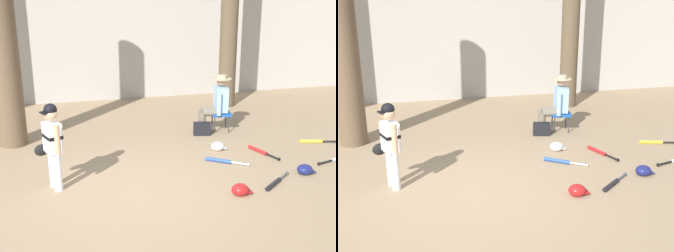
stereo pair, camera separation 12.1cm
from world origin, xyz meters
The scene contains 15 objects.
ground_plane centered at (0.00, 0.00, 0.00)m, with size 60.00×60.00×0.00m, color #937A5B.
concrete_back_wall centered at (0.00, 6.15, 1.47)m, with size 18.00×0.36×2.94m, color #ADA89E.
tree_near_player centered at (-1.84, 2.76, 2.00)m, with size 0.74×0.74×4.72m.
tree_behind_spectator centered at (3.33, 4.50, 2.17)m, with size 0.74×0.74×5.12m.
young_ballplayer centered at (-1.10, 0.54, 0.74)m, with size 0.45×0.56×1.31m.
folding_stool centered at (2.35, 2.51, 0.36)m, with size 0.47×0.47×0.41m.
seated_spectator centered at (2.25, 2.53, 0.64)m, with size 0.68×0.54×1.20m.
handbag_beside_stool centered at (1.87, 2.34, 0.13)m, with size 0.34×0.18×0.26m, color black.
bat_red_barrel centered at (2.54, 1.06, 0.03)m, with size 0.27×0.76×0.07m.
bat_yellow_trainer centered at (3.82, 1.27, 0.03)m, with size 0.72×0.27×0.07m.
bat_black_composite centered at (2.12, -0.24, 0.03)m, with size 0.64×0.50×0.07m.
bat_blue_youth centered at (1.69, 0.80, 0.03)m, with size 0.65×0.52×0.07m.
batting_helmet_white centered at (1.85, 1.40, 0.07)m, with size 0.30×0.23×0.17m.
batting_helmet_navy centered at (2.79, 0.00, 0.07)m, with size 0.30×0.23×0.17m.
batting_helmet_red centered at (1.47, -0.40, 0.08)m, with size 0.31×0.24×0.18m.
Camera 1 is at (-0.99, -5.36, 2.72)m, focal length 44.36 mm.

